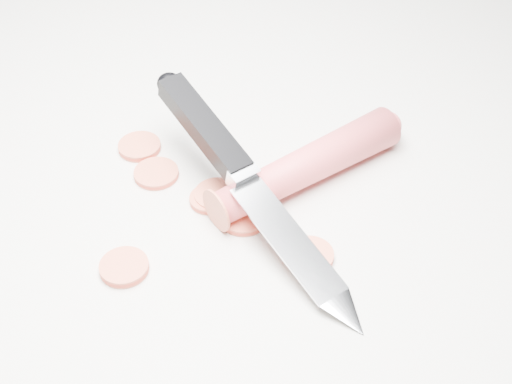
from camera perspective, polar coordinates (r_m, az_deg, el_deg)
The scene contains 10 objects.
ground at distance 0.62m, azimuth -0.92°, elevation 0.97°, with size 2.40×2.40×0.00m, color silver.
carrot at distance 0.61m, azimuth 4.09°, elevation 2.12°, with size 0.03×0.03×0.18m, color #D74147.
carrot_slice_0 at distance 0.66m, azimuth -9.30°, elevation 3.61°, with size 0.04×0.04×0.01m, color #D05337.
carrot_slice_1 at distance 0.58m, azimuth -1.00°, elevation -2.05°, with size 0.04×0.04×0.01m, color #D05337.
carrot_slice_2 at distance 0.60m, azimuth -3.12°, elevation -0.30°, with size 0.04×0.04×0.01m, color #D05337.
carrot_slice_3 at distance 0.60m, azimuth -3.77°, elevation -0.59°, with size 0.03×0.03×0.01m, color #D05337.
carrot_slice_4 at distance 0.56m, azimuth 4.34°, elevation -5.09°, with size 0.04×0.04×0.01m, color #D05337.
carrot_slice_5 at distance 0.63m, azimuth -7.98°, elevation 1.48°, with size 0.04×0.04×0.01m, color #D05337.
carrot_slice_6 at distance 0.56m, azimuth -10.50°, elevation -5.93°, with size 0.04×0.04×0.01m, color #D05337.
kitchen_knife at distance 0.56m, azimuth -0.11°, elevation 0.37°, with size 0.27×0.13×0.08m, color silver, non-canonical shape.
Camera 1 is at (0.25, -0.38, 0.42)m, focal length 50.00 mm.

